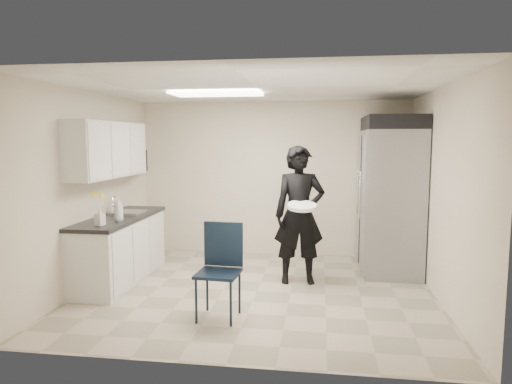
# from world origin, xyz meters

# --- Properties ---
(floor) EXTENTS (4.50, 4.50, 0.00)m
(floor) POSITION_xyz_m (0.00, 0.00, 0.00)
(floor) COLOR tan
(floor) RESTS_ON ground
(ceiling) EXTENTS (4.50, 4.50, 0.00)m
(ceiling) POSITION_xyz_m (0.00, 0.00, 2.60)
(ceiling) COLOR white
(ceiling) RESTS_ON back_wall
(back_wall) EXTENTS (4.50, 0.00, 4.50)m
(back_wall) POSITION_xyz_m (0.00, 2.00, 1.30)
(back_wall) COLOR beige
(back_wall) RESTS_ON floor
(left_wall) EXTENTS (0.00, 4.00, 4.00)m
(left_wall) POSITION_xyz_m (-2.25, 0.00, 1.30)
(left_wall) COLOR beige
(left_wall) RESTS_ON floor
(right_wall) EXTENTS (0.00, 4.00, 4.00)m
(right_wall) POSITION_xyz_m (2.25, 0.00, 1.30)
(right_wall) COLOR beige
(right_wall) RESTS_ON floor
(ceiling_panel) EXTENTS (1.20, 0.60, 0.02)m
(ceiling_panel) POSITION_xyz_m (-0.60, 0.40, 2.57)
(ceiling_panel) COLOR white
(ceiling_panel) RESTS_ON ceiling
(lower_counter) EXTENTS (0.60, 1.90, 0.86)m
(lower_counter) POSITION_xyz_m (-1.95, 0.20, 0.43)
(lower_counter) COLOR silver
(lower_counter) RESTS_ON floor
(countertop) EXTENTS (0.64, 1.95, 0.05)m
(countertop) POSITION_xyz_m (-1.95, 0.20, 0.89)
(countertop) COLOR black
(countertop) RESTS_ON lower_counter
(sink) EXTENTS (0.42, 0.40, 0.14)m
(sink) POSITION_xyz_m (-1.93, 0.45, 0.87)
(sink) COLOR gray
(sink) RESTS_ON countertop
(faucet) EXTENTS (0.02, 0.02, 0.24)m
(faucet) POSITION_xyz_m (-2.13, 0.45, 1.02)
(faucet) COLOR silver
(faucet) RESTS_ON countertop
(upper_cabinets) EXTENTS (0.35, 1.80, 0.75)m
(upper_cabinets) POSITION_xyz_m (-2.08, 0.20, 1.83)
(upper_cabinets) COLOR silver
(upper_cabinets) RESTS_ON left_wall
(towel_dispenser) EXTENTS (0.22, 0.30, 0.35)m
(towel_dispenser) POSITION_xyz_m (-2.14, 1.35, 1.62)
(towel_dispenser) COLOR black
(towel_dispenser) RESTS_ON left_wall
(notice_sticker_left) EXTENTS (0.00, 0.12, 0.07)m
(notice_sticker_left) POSITION_xyz_m (-2.24, 0.10, 1.22)
(notice_sticker_left) COLOR yellow
(notice_sticker_left) RESTS_ON left_wall
(notice_sticker_right) EXTENTS (0.00, 0.12, 0.07)m
(notice_sticker_right) POSITION_xyz_m (-2.24, 0.30, 1.18)
(notice_sticker_right) COLOR yellow
(notice_sticker_right) RESTS_ON left_wall
(commercial_fridge) EXTENTS (0.80, 1.35, 2.10)m
(commercial_fridge) POSITION_xyz_m (1.83, 1.27, 1.05)
(commercial_fridge) COLOR gray
(commercial_fridge) RESTS_ON floor
(fridge_compressor) EXTENTS (0.80, 1.35, 0.20)m
(fridge_compressor) POSITION_xyz_m (1.83, 1.27, 2.20)
(fridge_compressor) COLOR black
(fridge_compressor) RESTS_ON commercial_fridge
(folding_chair) EXTENTS (0.48, 0.48, 1.01)m
(folding_chair) POSITION_xyz_m (-0.29, -0.95, 0.51)
(folding_chair) COLOR black
(folding_chair) RESTS_ON floor
(man_tuxedo) EXTENTS (0.76, 0.57, 1.88)m
(man_tuxedo) POSITION_xyz_m (0.52, 0.47, 0.94)
(man_tuxedo) COLOR black
(man_tuxedo) RESTS_ON floor
(bucket_lid) EXTENTS (0.44, 0.44, 0.05)m
(bucket_lid) POSITION_xyz_m (0.56, 0.22, 1.10)
(bucket_lid) COLOR white
(bucket_lid) RESTS_ON man_tuxedo
(soap_bottle_a) EXTENTS (0.16, 0.16, 0.31)m
(soap_bottle_a) POSITION_xyz_m (-1.80, -0.12, 1.06)
(soap_bottle_a) COLOR silver
(soap_bottle_a) RESTS_ON countertop
(soap_bottle_b) EXTENTS (0.12, 0.12, 0.22)m
(soap_bottle_b) POSITION_xyz_m (-1.89, -0.47, 1.02)
(soap_bottle_b) COLOR silver
(soap_bottle_b) RESTS_ON countertop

